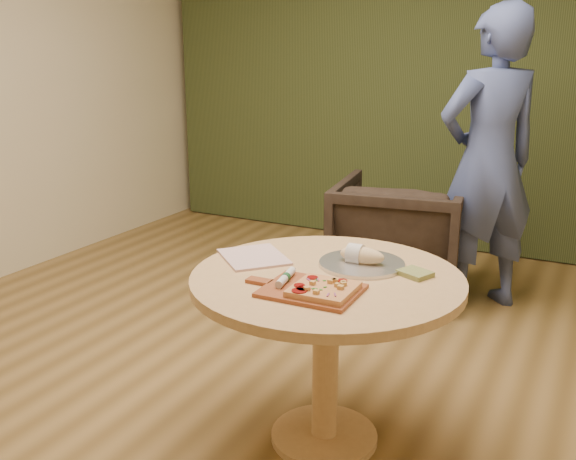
# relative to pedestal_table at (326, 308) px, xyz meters

# --- Properties ---
(room_shell) EXTENTS (5.04, 6.04, 2.84)m
(room_shell) POSITION_rel_pedestal_table_xyz_m (-0.42, 0.12, 0.79)
(room_shell) COLOR olive
(room_shell) RESTS_ON ground
(curtain) EXTENTS (4.80, 0.14, 2.78)m
(curtain) POSITION_rel_pedestal_table_xyz_m (-0.42, 3.02, 0.79)
(curtain) COLOR #2B3618
(curtain) RESTS_ON ground
(pedestal_table) EXTENTS (1.09, 1.09, 0.75)m
(pedestal_table) POSITION_rel_pedestal_table_xyz_m (0.00, 0.00, 0.00)
(pedestal_table) COLOR tan
(pedestal_table) RESTS_ON ground
(pizza_paddle) EXTENTS (0.45, 0.29, 0.01)m
(pizza_paddle) POSITION_rel_pedestal_table_xyz_m (0.02, -0.20, 0.15)
(pizza_paddle) COLOR brown
(pizza_paddle) RESTS_ON pedestal_table
(flatbread_pizza) EXTENTS (0.22, 0.22, 0.04)m
(flatbread_pizza) POSITION_rel_pedestal_table_xyz_m (0.08, -0.21, 0.17)
(flatbread_pizza) COLOR tan
(flatbread_pizza) RESTS_ON pizza_paddle
(cutlery_roll) EXTENTS (0.06, 0.20, 0.03)m
(cutlery_roll) POSITION_rel_pedestal_table_xyz_m (-0.10, -0.17, 0.17)
(cutlery_roll) COLOR silver
(cutlery_roll) RESTS_ON pizza_paddle
(newspaper) EXTENTS (0.39, 0.39, 0.01)m
(newspaper) POSITION_rel_pedestal_table_xyz_m (-0.37, 0.05, 0.15)
(newspaper) COLOR white
(newspaper) RESTS_ON pedestal_table
(serving_tray) EXTENTS (0.36, 0.36, 0.02)m
(serving_tray) POSITION_rel_pedestal_table_xyz_m (0.08, 0.17, 0.15)
(serving_tray) COLOR silver
(serving_tray) RESTS_ON pedestal_table
(bread_roll) EXTENTS (0.19, 0.09, 0.09)m
(bread_roll) POSITION_rel_pedestal_table_xyz_m (0.07, 0.17, 0.18)
(bread_roll) COLOR beige
(bread_roll) RESTS_ON serving_tray
(green_packet) EXTENTS (0.15, 0.14, 0.02)m
(green_packet) POSITION_rel_pedestal_table_xyz_m (0.31, 0.15, 0.15)
(green_packet) COLOR #5D672E
(green_packet) RESTS_ON pedestal_table
(armchair) EXTENTS (0.94, 0.89, 0.86)m
(armchair) POSITION_rel_pedestal_table_xyz_m (-0.27, 1.84, -0.18)
(armchair) COLOR black
(armchair) RESTS_ON ground
(person_standing) EXTENTS (0.81, 0.80, 1.88)m
(person_standing) POSITION_rel_pedestal_table_xyz_m (0.27, 1.83, 0.33)
(person_standing) COLOR #415088
(person_standing) RESTS_ON ground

